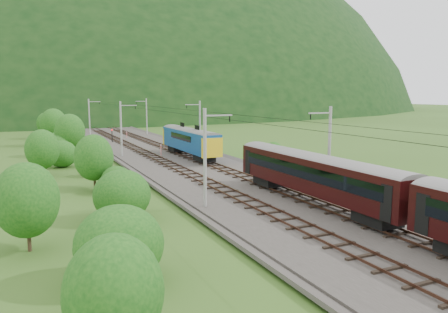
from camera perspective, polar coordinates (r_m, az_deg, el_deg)
name	(u,v)px	position (r m, az deg, el deg)	size (l,w,h in m)	color
ground	(271,202)	(38.62, 6.11, -5.96)	(600.00, 600.00, 0.00)	#315119
railbed	(223,180)	(47.21, -0.17, -3.11)	(14.00, 220.00, 0.30)	#38332D
track_left	(202,180)	(46.23, -2.87, -3.09)	(2.40, 220.00, 0.27)	#513123
track_right	(242,176)	(48.21, 2.43, -2.61)	(2.40, 220.00, 0.27)	#513123
catenary_left	(122,128)	(65.57, -13.23, 3.71)	(2.54, 192.28, 8.00)	gray
catenary_right	(199,125)	(69.10, -3.23, 4.13)	(2.54, 192.28, 8.00)	gray
overhead_wires	(223,116)	(46.35, -0.17, 5.34)	(4.83, 198.00, 0.03)	black
mountain_main	(54,109)	(292.81, -21.28, 5.85)	(504.00, 360.00, 244.00)	black
hazard_post_near	(161,150)	(65.71, -8.23, 0.87)	(0.17, 0.17, 1.59)	red
hazard_post_far	(127,135)	(92.96, -12.59, 2.82)	(0.14, 0.14, 1.31)	red
signal	(112,135)	(85.10, -14.42, 2.80)	(0.27, 0.27, 2.45)	black
vegetation_left	(77,158)	(49.74, -18.68, -0.15)	(13.18, 147.60, 6.77)	#144713
vegetation_right	(315,163)	(54.77, 11.77, -0.81)	(5.45, 92.79, 2.35)	#144713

